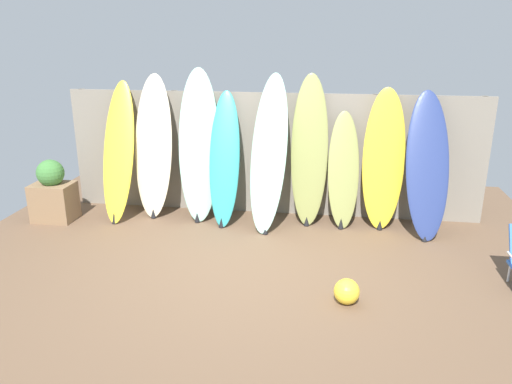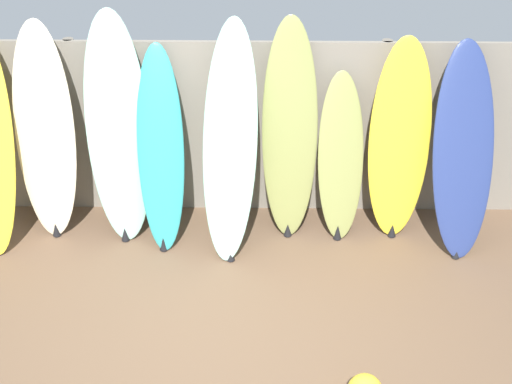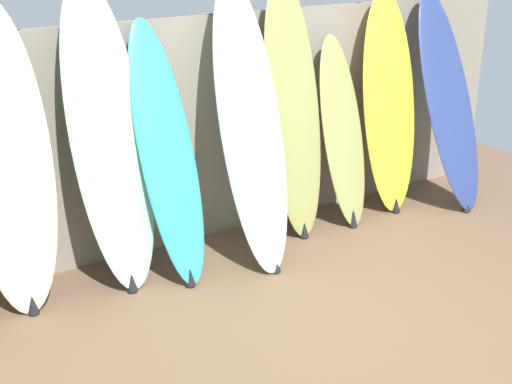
{
  "view_description": "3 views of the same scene",
  "coord_description": "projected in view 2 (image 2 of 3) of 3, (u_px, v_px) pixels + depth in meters",
  "views": [
    {
      "loc": [
        0.83,
        -5.09,
        2.65
      ],
      "look_at": [
        0.01,
        0.41,
        0.83
      ],
      "focal_mm": 35.0,
      "sensor_mm": 36.0,
      "label": 1
    },
    {
      "loc": [
        0.33,
        -4.05,
        4.19
      ],
      "look_at": [
        0.27,
        0.87,
        0.93
      ],
      "focal_mm": 50.0,
      "sensor_mm": 36.0,
      "label": 2
    },
    {
      "loc": [
        -2.61,
        -2.83,
        2.51
      ],
      "look_at": [
        -0.38,
        0.73,
        0.86
      ],
      "focal_mm": 50.0,
      "sensor_mm": 36.0,
      "label": 3
    }
  ],
  "objects": [
    {
      "name": "ground",
      "position": [
        221.0,
        349.0,
        5.69
      ],
      "size": [
        7.68,
        7.68,
        0.0
      ],
      "primitive_type": "plane",
      "color": "brown"
    },
    {
      "name": "fence_back",
      "position": [
        229.0,
        130.0,
        6.87
      ],
      "size": [
        6.08,
        0.11,
        1.8
      ],
      "color": "gray",
      "rests_on": "ground"
    },
    {
      "name": "surfboard_cream_1",
      "position": [
        45.0,
        134.0,
        6.53
      ],
      "size": [
        0.6,
        0.49,
        2.07
      ],
      "color": "beige",
      "rests_on": "ground"
    },
    {
      "name": "surfboard_seafoam_2",
      "position": [
        118.0,
        131.0,
        6.48
      ],
      "size": [
        0.64,
        0.62,
        2.16
      ],
      "color": "#9ED6BC",
      "rests_on": "ground"
    },
    {
      "name": "surfboard_teal_3",
      "position": [
        161.0,
        151.0,
        6.5
      ],
      "size": [
        0.47,
        0.73,
        1.85
      ],
      "color": "teal",
      "rests_on": "ground"
    },
    {
      "name": "surfboard_seafoam_4",
      "position": [
        230.0,
        144.0,
        6.34
      ],
      "size": [
        0.58,
        0.88,
        2.1
      ],
      "color": "#9ED6BC",
      "rests_on": "ground"
    },
    {
      "name": "surfboard_olive_5",
      "position": [
        290.0,
        133.0,
        6.53
      ],
      "size": [
        0.53,
        0.48,
        2.09
      ],
      "color": "olive",
      "rests_on": "ground"
    },
    {
      "name": "surfboard_olive_6",
      "position": [
        341.0,
        160.0,
        6.63
      ],
      "size": [
        0.47,
        0.5,
        1.59
      ],
      "color": "olive",
      "rests_on": "ground"
    },
    {
      "name": "surfboard_yellow_7",
      "position": [
        399.0,
        142.0,
        6.56
      ],
      "size": [
        0.57,
        0.44,
        1.93
      ],
      "color": "yellow",
      "rests_on": "ground"
    },
    {
      "name": "surfboard_navy_8",
      "position": [
        463.0,
        153.0,
        6.41
      ],
      "size": [
        0.62,
        0.82,
        1.9
      ],
      "color": "navy",
      "rests_on": "ground"
    }
  ]
}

